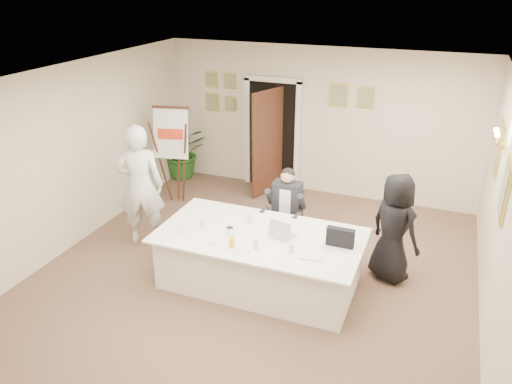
{
  "coord_description": "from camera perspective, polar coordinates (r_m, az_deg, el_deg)",
  "views": [
    {
      "loc": [
        2.25,
        -5.41,
        4.0
      ],
      "look_at": [
        -0.12,
        0.6,
        1.14
      ],
      "focal_mm": 35.0,
      "sensor_mm": 36.0,
      "label": 1
    }
  ],
  "objects": [
    {
      "name": "ceiling",
      "position": [
        5.98,
        -1.08,
        12.32
      ],
      "size": [
        6.0,
        7.0,
        0.02
      ],
      "primitive_type": "cube",
      "color": "white",
      "rests_on": "wall_back"
    },
    {
      "name": "glass_b",
      "position": [
        6.33,
        -0.05,
        -6.0
      ],
      "size": [
        0.08,
        0.08,
        0.14
      ],
      "primitive_type": "cylinder",
      "rotation": [
        0.0,
        0.0,
        0.19
      ],
      "color": "silver",
      "rests_on": "conference_table"
    },
    {
      "name": "glass_a",
      "position": [
        6.86,
        -6.14,
        -3.66
      ],
      "size": [
        0.07,
        0.07,
        0.14
      ],
      "primitive_type": "cylinder",
      "rotation": [
        0.0,
        0.0,
        -0.15
      ],
      "color": "silver",
      "rests_on": "conference_table"
    },
    {
      "name": "flip_chart",
      "position": [
        9.28,
        -9.32,
        3.64
      ],
      "size": [
        0.65,
        0.47,
        1.81
      ],
      "color": "#381C12",
      "rests_on": "floor"
    },
    {
      "name": "doorway",
      "position": [
        9.74,
        1.71,
        6.2
      ],
      "size": [
        1.14,
        0.86,
        2.2
      ],
      "color": "black",
      "rests_on": "floor"
    },
    {
      "name": "standing_woman",
      "position": [
        7.1,
        15.53,
        -3.98
      ],
      "size": [
        0.92,
        0.85,
        1.57
      ],
      "primitive_type": "imported",
      "rotation": [
        0.0,
        0.0,
        2.55
      ],
      "color": "black",
      "rests_on": "floor"
    },
    {
      "name": "wall_left",
      "position": [
        7.98,
        -21.35,
        3.18
      ],
      "size": [
        0.1,
        7.0,
        2.8
      ],
      "primitive_type": "cube",
      "color": "beige",
      "rests_on": "floor"
    },
    {
      "name": "conference_table",
      "position": [
        6.89,
        0.42,
        -7.66
      ],
      "size": [
        2.75,
        1.47,
        0.78
      ],
      "color": "white",
      "rests_on": "floor"
    },
    {
      "name": "wall_front",
      "position": [
        3.94,
        -22.11,
        -19.6
      ],
      "size": [
        6.0,
        0.1,
        2.8
      ],
      "primitive_type": "cube",
      "color": "beige",
      "rests_on": "floor"
    },
    {
      "name": "plate_mid",
      "position": [
        6.57,
        -4.91,
        -5.54
      ],
      "size": [
        0.24,
        0.24,
        0.01
      ],
      "primitive_type": "cylinder",
      "rotation": [
        0.0,
        0.0,
        0.17
      ],
      "color": "white",
      "rests_on": "conference_table"
    },
    {
      "name": "paper_stack",
      "position": [
        6.23,
        6.37,
        -7.28
      ],
      "size": [
        0.29,
        0.22,
        0.03
      ],
      "primitive_type": "cube",
      "rotation": [
        0.0,
        0.0,
        0.12
      ],
      "color": "white",
      "rests_on": "conference_table"
    },
    {
      "name": "steel_jug",
      "position": [
        6.68,
        -3.0,
        -4.49
      ],
      "size": [
        0.12,
        0.12,
        0.11
      ],
      "primitive_type": "cylinder",
      "rotation": [
        0.0,
        0.0,
        -0.32
      ],
      "color": "silver",
      "rests_on": "conference_table"
    },
    {
      "name": "seated_man",
      "position": [
        7.6,
        3.46,
        -2.06
      ],
      "size": [
        0.68,
        0.71,
        1.36
      ],
      "primitive_type": null,
      "rotation": [
        0.0,
        0.0,
        0.17
      ],
      "color": "black",
      "rests_on": "floor"
    },
    {
      "name": "potted_palm",
      "position": [
        10.56,
        -8.41,
        4.57
      ],
      "size": [
        1.3,
        1.26,
        1.1
      ],
      "primitive_type": "imported",
      "rotation": [
        0.0,
        0.0,
        0.57
      ],
      "color": "#21571D",
      "rests_on": "floor"
    },
    {
      "name": "wall_back",
      "position": [
        9.55,
        7.14,
        7.91
      ],
      "size": [
        6.0,
        0.1,
        2.8
      ],
      "primitive_type": "cube",
      "color": "beige",
      "rests_on": "floor"
    },
    {
      "name": "glass_d",
      "position": [
        6.96,
        -0.72,
        -3.08
      ],
      "size": [
        0.07,
        0.07,
        0.14
      ],
      "primitive_type": "cylinder",
      "rotation": [
        0.0,
        0.0,
        -0.0
      ],
      "color": "silver",
      "rests_on": "conference_table"
    },
    {
      "name": "floor",
      "position": [
        7.1,
        -0.9,
        -10.42
      ],
      "size": [
        7.0,
        7.0,
        0.0
      ],
      "primitive_type": "plane",
      "color": "brown",
      "rests_on": "ground"
    },
    {
      "name": "wall_sconce",
      "position": [
        6.91,
        26.12,
        5.46
      ],
      "size": [
        0.2,
        0.3,
        0.24
      ],
      "primitive_type": null,
      "color": "gold",
      "rests_on": "wall_right"
    },
    {
      "name": "plate_near",
      "position": [
        6.32,
        -1.73,
        -6.7
      ],
      "size": [
        0.29,
        0.29,
        0.01
      ],
      "primitive_type": "cylinder",
      "rotation": [
        0.0,
        0.0,
        -0.32
      ],
      "color": "white",
      "rests_on": "conference_table"
    },
    {
      "name": "plate_left",
      "position": [
        6.88,
        -8.1,
        -4.26
      ],
      "size": [
        0.28,
        0.28,
        0.01
      ],
      "primitive_type": "cylinder",
      "rotation": [
        0.0,
        0.0,
        -0.31
      ],
      "color": "white",
      "rests_on": "conference_table"
    },
    {
      "name": "pictures_right_wall",
      "position": [
        7.02,
        26.17,
        2.67
      ],
      "size": [
        0.06,
        2.2,
        0.8
      ],
      "primitive_type": null,
      "color": "gold",
      "rests_on": "wall_right"
    },
    {
      "name": "glass_c",
      "position": [
        6.26,
        4.04,
        -6.42
      ],
      "size": [
        0.09,
        0.09,
        0.14
      ],
      "primitive_type": "cylinder",
      "rotation": [
        0.0,
        0.0,
        -0.33
      ],
      "color": "silver",
      "rests_on": "conference_table"
    },
    {
      "name": "laptop",
      "position": [
        6.62,
        3.02,
        -3.91
      ],
      "size": [
        0.4,
        0.42,
        0.28
      ],
      "primitive_type": null,
      "rotation": [
        0.0,
        0.0,
        -0.27
      ],
      "color": "#B7BABC",
      "rests_on": "conference_table"
    },
    {
      "name": "oj_glass",
      "position": [
        6.39,
        -2.75,
        -5.79
      ],
      "size": [
        0.09,
        0.09,
        0.13
      ],
      "primitive_type": "cylinder",
      "rotation": [
        0.0,
        0.0,
        -0.25
      ],
      "color": "#FFA915",
      "rests_on": "conference_table"
    },
    {
      "name": "standing_man",
      "position": [
        7.88,
        -13.08,
        0.68
      ],
      "size": [
        0.84,
        0.72,
        1.95
      ],
      "primitive_type": "imported",
      "rotation": [
        0.0,
        0.0,
        3.57
      ],
      "color": "white",
      "rests_on": "floor"
    },
    {
      "name": "pictures_back_wall",
      "position": [
        9.64,
        2.55,
        10.97
      ],
      "size": [
        3.4,
        0.06,
        0.8
      ],
      "primitive_type": null,
      "color": "gold",
      "rests_on": "wall_back"
    },
    {
      "name": "wall_right",
      "position": [
        6.05,
        26.38,
        -4.26
      ],
      "size": [
        0.1,
        7.0,
        2.8
      ],
      "primitive_type": "cube",
      "color": "beige",
      "rests_on": "floor"
    },
    {
      "name": "laptop_bag",
      "position": [
        6.47,
        9.61,
        -5.13
      ],
      "size": [
        0.36,
        0.1,
        0.25
      ],
      "primitive_type": "cube",
      "rotation": [
        0.0,
        0.0,
        -0.01
      ],
      "color": "black",
      "rests_on": "conference_table"
    }
  ]
}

